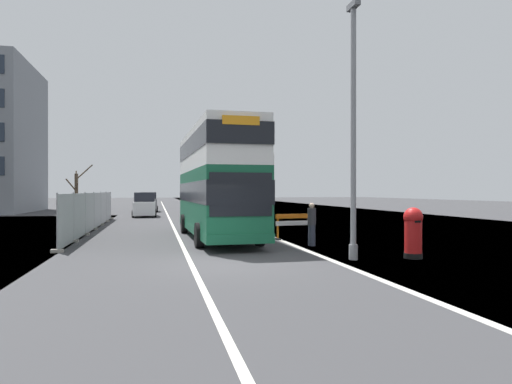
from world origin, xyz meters
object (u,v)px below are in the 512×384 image
red_pillar_postbox (413,230)px  roadworks_barrier (295,223)px  car_oncoming_near (145,205)px  car_receding_mid (148,203)px  double_decker_bus (216,181)px  lamppost_foreground (353,138)px  pedestrian_at_kerb (312,224)px

red_pillar_postbox → roadworks_barrier: size_ratio=0.88×
car_oncoming_near → car_receding_mid: 9.60m
car_oncoming_near → car_receding_mid: size_ratio=1.10×
double_decker_bus → car_receding_mid: 29.59m
red_pillar_postbox → car_oncoming_near: car_oncoming_near is taller
red_pillar_postbox → car_receding_mid: (-9.21, 37.18, 0.05)m
double_decker_bus → red_pillar_postbox: (5.60, -7.86, -1.78)m
red_pillar_postbox → car_oncoming_near: 29.12m
red_pillar_postbox → car_receding_mid: size_ratio=0.41×
lamppost_foreground → double_decker_bus: bearing=114.5°
double_decker_bus → car_oncoming_near: 20.14m
car_receding_mid → red_pillar_postbox: bearing=-76.1°
roadworks_barrier → double_decker_bus: bearing=162.3°
roadworks_barrier → car_oncoming_near: 22.08m
double_decker_bus → car_receding_mid: double_decker_bus is taller
roadworks_barrier → pedestrian_at_kerb: 2.68m
double_decker_bus → red_pillar_postbox: 9.81m
red_pillar_postbox → roadworks_barrier: 7.04m
car_oncoming_near → pedestrian_at_kerb: 24.59m
double_decker_bus → pedestrian_at_kerb: size_ratio=6.50×
roadworks_barrier → car_oncoming_near: bearing=109.3°
roadworks_barrier → red_pillar_postbox: bearing=-73.0°
car_oncoming_near → pedestrian_at_kerb: size_ratio=2.57×
lamppost_foreground → car_oncoming_near: lamppost_foreground is taller
double_decker_bus → roadworks_barrier: size_ratio=5.93×
double_decker_bus → roadworks_barrier: bearing=-17.7°
lamppost_foreground → red_pillar_postbox: size_ratio=4.94×
red_pillar_postbox → pedestrian_at_kerb: (-2.16, 4.06, -0.05)m
red_pillar_postbox → car_oncoming_near: (-9.35, 27.57, 0.05)m
roadworks_barrier → car_receding_mid: bearing=103.2°
roadworks_barrier → car_receding_mid: (-7.15, 30.45, 0.23)m
red_pillar_postbox → car_receding_mid: car_receding_mid is taller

